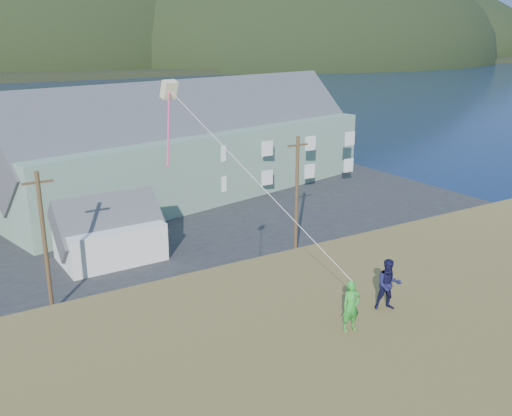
% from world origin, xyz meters
% --- Properties ---
extents(ground, '(900.00, 900.00, 0.00)m').
position_xyz_m(ground, '(0.00, 0.00, 0.00)').
color(ground, '#0A1638').
rests_on(ground, ground).
extents(grass_strip, '(110.00, 8.00, 0.10)m').
position_xyz_m(grass_strip, '(0.00, -2.00, 0.05)').
color(grass_strip, '#4C3D19').
rests_on(grass_strip, ground).
extents(waterfront_lot, '(72.00, 36.00, 0.12)m').
position_xyz_m(waterfront_lot, '(0.00, 17.00, 0.06)').
color(waterfront_lot, '#28282B').
rests_on(waterfront_lot, ground).
extents(far_hills, '(760.00, 265.00, 143.00)m').
position_xyz_m(far_hills, '(35.59, 279.38, 2.00)').
color(far_hills, black).
rests_on(far_hills, ground).
extents(lodge, '(39.24, 18.62, 13.31)m').
position_xyz_m(lodge, '(13.89, 20.20, 5.11)').
color(lodge, gray).
rests_on(lodge, waterfront_lot).
extents(shed_white, '(7.22, 4.89, 5.64)m').
position_xyz_m(shed_white, '(1.32, 7.52, 2.19)').
color(shed_white, silver).
rests_on(shed_white, waterfront_lot).
extents(utility_poles, '(33.40, 0.24, 8.57)m').
position_xyz_m(utility_poles, '(-3.94, 1.50, 4.32)').
color(utility_poles, '#47331E').
rests_on(utility_poles, waterfront_lot).
extents(kite_flyer_green, '(0.58, 0.42, 1.48)m').
position_xyz_m(kite_flyer_green, '(0.29, -18.48, 7.94)').
color(kite_flyer_green, green).
rests_on(kite_flyer_green, hillside).
extents(kite_flyer_navy, '(0.96, 0.89, 1.59)m').
position_xyz_m(kite_flyer_navy, '(2.09, -18.08, 7.99)').
color(kite_flyer_navy, '#141437').
rests_on(kite_flyer_navy, hillside).
extents(kite_rig, '(1.98, 3.16, 8.02)m').
position_xyz_m(kite_rig, '(-2.45, -12.96, 13.31)').
color(kite_rig, beige).
rests_on(kite_rig, ground).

